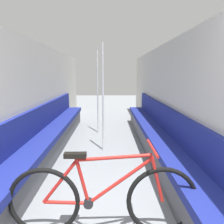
{
  "coord_description": "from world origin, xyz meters",
  "views": [
    {
      "loc": [
        0.12,
        -0.73,
        1.52
      ],
      "look_at": [
        0.16,
        2.19,
        1.01
      ],
      "focal_mm": 35.0,
      "sensor_mm": 36.0,
      "label": 1
    }
  ],
  "objects": [
    {
      "name": "grab_pole_near",
      "position": [
        -0.17,
        4.86,
        1.02
      ],
      "size": [
        0.08,
        0.08,
        2.11
      ],
      "color": "gray",
      "rests_on": "ground"
    },
    {
      "name": "bench_seat_row_left",
      "position": [
        -1.03,
        3.3,
        0.31
      ],
      "size": [
        0.45,
        5.78,
        0.92
      ],
      "color": "#4C4C51",
      "rests_on": "ground"
    },
    {
      "name": "wall_left",
      "position": [
        -1.28,
        3.31,
        1.06
      ],
      "size": [
        0.1,
        9.83,
        2.13
      ],
      "primitive_type": "cube",
      "color": "beige",
      "rests_on": "ground"
    },
    {
      "name": "wall_right",
      "position": [
        1.28,
        3.31,
        1.06
      ],
      "size": [
        0.1,
        9.83,
        2.13
      ],
      "primitive_type": "cube",
      "color": "beige",
      "rests_on": "ground"
    },
    {
      "name": "bench_seat_row_right",
      "position": [
        1.03,
        3.3,
        0.31
      ],
      "size": [
        0.45,
        5.78,
        0.92
      ],
      "color": "#4C4C51",
      "rests_on": "ground"
    },
    {
      "name": "bicycle",
      "position": [
        0.06,
        1.14,
        0.37
      ],
      "size": [
        1.79,
        0.46,
        0.88
      ],
      "rotation": [
        0.0,
        0.0,
        -0.04
      ],
      "color": "black",
      "rests_on": "ground"
    },
    {
      "name": "grab_pole_far",
      "position": [
        0.0,
        3.5,
        1.02
      ],
      "size": [
        0.08,
        0.08,
        2.11
      ],
      "color": "gray",
      "rests_on": "ground"
    }
  ]
}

